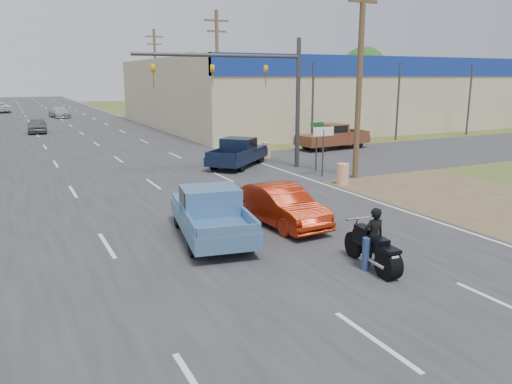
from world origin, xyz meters
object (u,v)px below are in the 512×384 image
blue_pickup (210,212)px  brown_pickup (331,136)px  distant_car_silver (59,112)px  rider (374,241)px  red_convertible (281,206)px  distant_car_white (0,108)px  distant_car_grey (37,126)px  navy_pickup (239,152)px  motorcycle (375,251)px

blue_pickup → brown_pickup: (14.78, 14.59, 0.06)m
brown_pickup → distant_car_silver: (-14.19, 37.56, -0.23)m
brown_pickup → rider: bearing=142.5°
red_convertible → distant_car_silver: bearing=88.3°
red_convertible → distant_car_white: distant_car_white is taller
distant_car_grey → navy_pickup: bearing=-64.9°
blue_pickup → distant_car_silver: 52.15m
red_convertible → motorcycle: bearing=-91.8°
distant_car_silver → distant_car_grey: bearing=-110.5°
rider → distant_car_white: bearing=-77.3°
brown_pickup → distant_car_grey: brown_pickup is taller
brown_pickup → distant_car_white: size_ratio=1.08×
rider → distant_car_white: rider is taller
distant_car_white → navy_pickup: bearing=95.2°
navy_pickup → distant_car_grey: (-9.12, 23.54, -0.14)m
red_convertible → navy_pickup: 11.64m
distant_car_silver → rider: bearing=-96.6°
motorcycle → brown_pickup: size_ratio=0.44×
blue_pickup → distant_car_grey: blue_pickup is taller
navy_pickup → distant_car_grey: size_ratio=1.23×
navy_pickup → brown_pickup: (8.64, 3.33, 0.07)m
distant_car_grey → distant_car_silver: 17.72m
rider → distant_car_silver: 56.64m
motorcycle → distant_car_grey: (-5.80, 39.31, 0.13)m
distant_car_white → blue_pickup: bearing=87.8°
blue_pickup → distant_car_silver: size_ratio=1.13×
distant_car_grey → distant_car_white: size_ratio=0.78×
motorcycle → rider: (0.01, 0.07, 0.25)m
red_convertible → blue_pickup: bearing=179.3°
navy_pickup → distant_car_grey: navy_pickup is taller
motorcycle → blue_pickup: blue_pickup is taller
distant_car_white → rider: bearing=89.7°
red_convertible → distant_car_silver: size_ratio=0.91×
rider → distant_car_white: size_ratio=0.31×
brown_pickup → blue_pickup: bearing=129.2°
motorcycle → navy_pickup: size_ratio=0.50×
brown_pickup → distant_car_grey: (-17.76, 20.21, -0.22)m
red_convertible → blue_pickup: 2.65m
navy_pickup → blue_pickup: bearing=-71.3°
navy_pickup → brown_pickup: brown_pickup is taller
distant_car_grey → distant_car_white: (-3.04, 30.13, 0.03)m
blue_pickup → distant_car_grey: bearing=104.8°
rider → blue_pickup: blue_pickup is taller
navy_pickup → motorcycle: bearing=-54.6°
motorcycle → navy_pickup: (3.32, 15.77, 0.27)m
red_convertible → distant_car_grey: red_convertible is taller
blue_pickup → brown_pickup: size_ratio=0.94×
blue_pickup → distant_car_grey: (-2.98, 34.79, -0.15)m
rider → brown_pickup: 22.47m
red_convertible → distant_car_white: 65.35m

